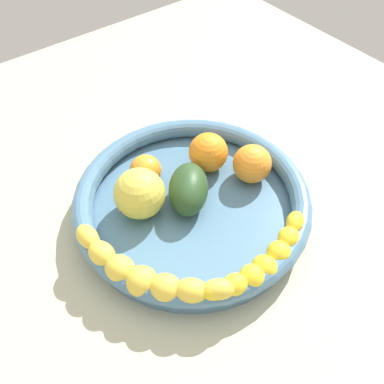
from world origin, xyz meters
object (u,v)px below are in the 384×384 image
apple_yellow (140,194)px  banana_draped_left (263,262)px  orange_front (146,170)px  orange_mid_left (252,164)px  orange_mid_right (208,152)px  avocado_dark (189,189)px  banana_draped_right (144,274)px  fruit_bowl (192,203)px

apple_yellow → banana_draped_left: bearing=-70.1°
orange_front → orange_mid_left: (13.72, -9.47, 0.57)cm
banana_draped_left → orange_mid_right: 21.24cm
avocado_dark → apple_yellow: size_ratio=1.24×
avocado_dark → apple_yellow: (-6.69, 2.99, 0.86)cm
avocado_dark → banana_draped_left: bearing=-89.5°
banana_draped_right → orange_front: size_ratio=4.25×
banana_draped_right → orange_mid_left: size_ratio=3.46×
banana_draped_left → orange_mid_left: 17.64cm
orange_mid_right → avocado_dark: bearing=-149.7°
fruit_bowl → banana_draped_right: bearing=-151.7°
banana_draped_left → orange_mid_left: orange_mid_left is taller
banana_draped_right → orange_front: orange_front is taller
banana_draped_left → apple_yellow: 20.13cm
orange_mid_left → avocado_dark: 11.13cm
banana_draped_left → orange_mid_left: size_ratio=3.21×
orange_front → orange_mid_right: 10.44cm
avocado_dark → orange_mid_left: bearing=-10.2°
fruit_bowl → banana_draped_right: size_ratio=1.68×
banana_draped_right → orange_mid_left: bearing=13.9°
orange_mid_left → apple_yellow: bearing=164.3°
banana_draped_left → avocado_dark: size_ratio=2.09×
orange_mid_left → orange_mid_right: orange_mid_right is taller
orange_front → fruit_bowl: bearing=-72.0°
orange_mid_right → avocado_dark: size_ratio=0.67×
banana_draped_right → fruit_bowl: bearing=28.3°
orange_mid_left → avocado_dark: size_ratio=0.65×
orange_front → banana_draped_right: bearing=-124.1°
banana_draped_left → banana_draped_right: banana_draped_right is taller
fruit_bowl → orange_mid_right: bearing=34.9°
orange_mid_right → apple_yellow: (-13.79, -1.15, 0.61)cm
banana_draped_left → orange_mid_right: orange_mid_right is taller
orange_mid_left → avocado_dark: bearing=169.8°
banana_draped_left → orange_mid_right: bearing=70.8°
fruit_bowl → orange_mid_left: (11.02, -1.12, 2.62)cm
orange_front → avocado_dark: size_ratio=0.53×
apple_yellow → orange_front: bearing=48.9°
orange_mid_left → apple_yellow: 18.34cm
banana_draped_left → orange_mid_left: (10.82, 13.92, 0.60)cm
banana_draped_left → avocado_dark: bearing=90.5°
banana_draped_left → avocado_dark: (-0.14, 15.90, 0.46)cm
fruit_bowl → orange_front: bearing=108.0°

